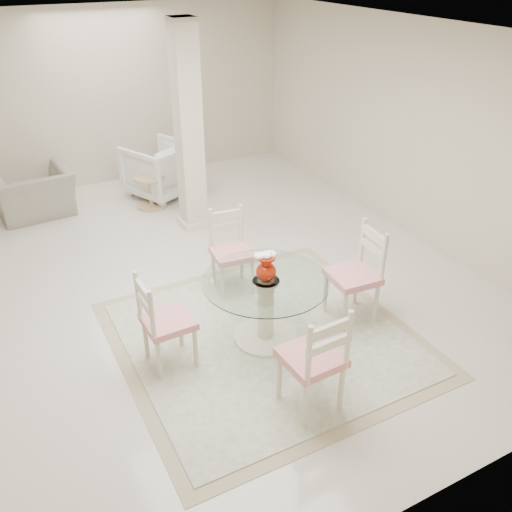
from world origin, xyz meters
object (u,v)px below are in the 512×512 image
recliner_taupe (34,193)px  side_table (151,193)px  dining_chair_east (360,267)px  armchair_white (160,169)px  dining_table (266,310)px  column (188,131)px  dining_chair_south (317,354)px  dining_chair_west (160,316)px  red_vase (266,267)px  dining_chair_north (230,245)px

recliner_taupe → side_table: 1.64m
side_table → dining_chair_east: bearing=-74.7°
armchair_white → side_table: armchair_white is taller
dining_table → recliner_taupe: dining_table is taller
column → dining_chair_south: bearing=-96.6°
dining_table → side_table: 3.58m
column → armchair_white: size_ratio=2.96×
column → dining_chair_west: size_ratio=2.54×
red_vase → dining_chair_west: size_ratio=0.28×
dining_chair_south → dining_chair_west: bearing=-53.2°
dining_chair_south → armchair_white: bearing=-97.2°
red_vase → side_table: bearing=89.8°
dining_table → dining_chair_east: (1.02, -0.10, 0.25)m
column → red_vase: bearing=-97.1°
column → dining_table: (-0.33, -2.69, -1.00)m
dining_chair_west → dining_chair_south: (0.92, -1.11, 0.04)m
dining_chair_east → dining_chair_north: bearing=-136.5°
dining_table → dining_chair_west: (-1.01, 0.09, 0.21)m
dining_chair_north → armchair_white: bearing=93.0°
red_vase → armchair_white: red_vase is taller
dining_table → dining_chair_north: (0.10, 1.01, 0.20)m
dining_chair_west → dining_chair_north: bearing=-52.5°
dining_chair_south → side_table: size_ratio=2.34×
dining_chair_west → dining_chair_east: bearing=-97.4°
red_vase → dining_chair_east: size_ratio=0.26×
dining_chair_north → side_table: size_ratio=2.18×
dining_table → side_table: dining_table is taller
dining_table → armchair_white: (0.29, 3.94, 0.06)m
dining_chair_east → red_vase: bearing=-91.8°
column → red_vase: size_ratio=9.21×
side_table → column: bearing=-70.0°
red_vase → dining_chair_north: bearing=84.1°
recliner_taupe → side_table: size_ratio=2.15×
recliner_taupe → armchair_white: armchair_white is taller
armchair_white → side_table: (-0.28, -0.36, -0.19)m
dining_chair_east → dining_chair_south: (-1.11, -0.92, -0.00)m
dining_table → side_table: bearing=89.8°
column → dining_chair_south: size_ratio=2.38×
armchair_white → red_vase: bearing=61.5°
dining_table → dining_chair_south: size_ratio=1.06×
column → dining_chair_north: 1.87m
armchair_white → recliner_taupe: bearing=-28.8°
dining_table → recliner_taupe: bearing=110.7°
recliner_taupe → red_vase: bearing=106.4°
dining_chair_north → side_table: (-0.09, 2.57, -0.33)m
column → dining_chair_north: size_ratio=2.56×
dining_table → red_vase: (0.00, 0.00, 0.48)m
armchair_white → column: bearing=67.7°
column → armchair_white: bearing=91.9°
dining_chair_north → dining_chair_south: 2.04m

